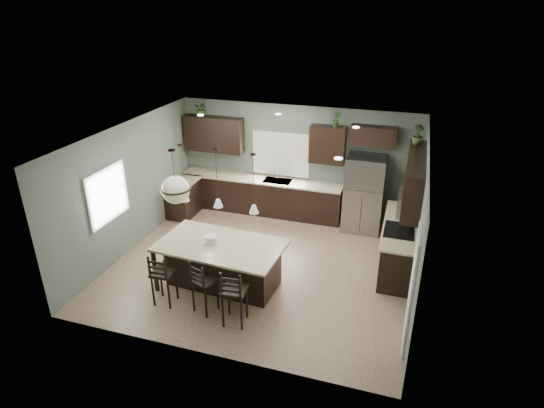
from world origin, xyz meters
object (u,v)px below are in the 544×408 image
at_px(bar_stool_right, 235,296).
at_px(plant_back_left, 201,109).
at_px(kitchen_island, 222,265).
at_px(bar_stool_left, 164,278).
at_px(serving_dish, 211,239).
at_px(bar_stool_center, 205,286).
at_px(refrigerator, 364,194).

bearing_deg(bar_stool_right, plant_back_left, 115.98).
xyz_separation_m(kitchen_island, bar_stool_right, (0.65, -0.94, 0.09)).
height_order(bar_stool_right, plant_back_left, plant_back_left).
relative_size(bar_stool_left, bar_stool_right, 0.96).
xyz_separation_m(bar_stool_left, plant_back_left, (-1.17, 4.30, 2.06)).
distance_m(serving_dish, bar_stool_center, 0.96).
relative_size(serving_dish, bar_stool_left, 0.23).
xyz_separation_m(refrigerator, bar_stool_center, (-2.25, -4.02, -0.40)).
bearing_deg(plant_back_left, bar_stool_left, -74.82).
distance_m(refrigerator, bar_stool_right, 4.49).
relative_size(kitchen_island, bar_stool_right, 2.13).
distance_m(kitchen_island, bar_stool_right, 1.15).
relative_size(kitchen_island, plant_back_left, 6.14).
height_order(refrigerator, serving_dish, refrigerator).
xyz_separation_m(refrigerator, serving_dish, (-2.47, -3.21, 0.07)).
bearing_deg(bar_stool_left, refrigerator, 50.37).
bearing_deg(bar_stool_left, kitchen_island, 43.24).
distance_m(kitchen_island, bar_stool_left, 1.12).
distance_m(serving_dish, bar_stool_left, 1.11).
height_order(kitchen_island, bar_stool_center, bar_stool_center).
relative_size(refrigerator, bar_stool_right, 1.68).
height_order(refrigerator, bar_stool_center, refrigerator).
relative_size(bar_stool_left, plant_back_left, 2.77).
bearing_deg(bar_stool_left, bar_stool_right, -8.04).
xyz_separation_m(serving_dish, bar_stool_left, (-0.58, -0.82, -0.47)).
xyz_separation_m(kitchen_island, bar_stool_center, (0.02, -0.79, 0.06)).
xyz_separation_m(refrigerator, kitchen_island, (-2.27, -3.23, -0.46)).
relative_size(bar_stool_right, plant_back_left, 2.89).
bearing_deg(refrigerator, bar_stool_right, -111.25).
relative_size(refrigerator, kitchen_island, 0.79).
bearing_deg(bar_stool_right, serving_dish, 127.28).
relative_size(serving_dish, bar_stool_center, 0.23).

